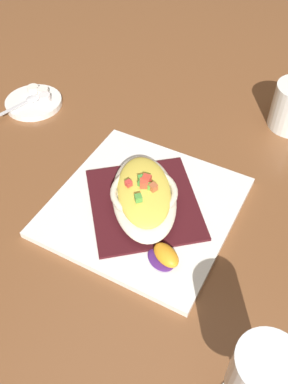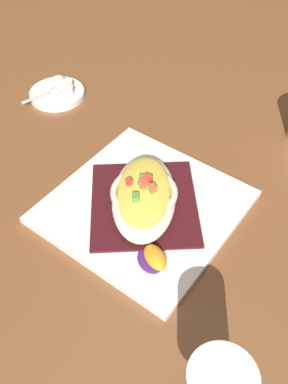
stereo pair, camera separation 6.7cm
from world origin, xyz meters
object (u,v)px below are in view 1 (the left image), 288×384
(square_plate, at_px, (144,207))
(gratin_dish, at_px, (144,194))
(spoon, at_px, (30,100))
(creamer_cup_2, at_px, (33,90))
(orange_garnish, at_px, (165,256))
(stemmed_glass, at_px, (261,377))
(creamer_cup_1, at_px, (43,92))
(creamer_cup_0, at_px, (45,98))
(creamer_saucer, at_px, (34,102))

(square_plate, height_order, gratin_dish, gratin_dish)
(spoon, xyz_separation_m, creamer_cup_2, (-0.03, -0.01, 0.00))
(spoon, height_order, creamer_cup_2, creamer_cup_2)
(orange_garnish, xyz_separation_m, spoon, (-0.23, -0.42, -0.00))
(square_plate, bearing_deg, creamer_cup_2, -116.74)
(gratin_dish, height_order, orange_garnish, gratin_dish)
(square_plate, height_order, spoon, spoon)
(stemmed_glass, xyz_separation_m, spoon, (-0.37, -0.58, -0.08))
(spoon, xyz_separation_m, creamer_cup_1, (-0.03, 0.01, 0.00))
(creamer_cup_0, bearing_deg, creamer_cup_1, -134.41)
(creamer_cup_0, height_order, creamer_cup_1, same)
(gratin_dish, distance_m, creamer_cup_0, 0.35)
(stemmed_glass, height_order, creamer_saucer, stemmed_glass)
(gratin_dish, distance_m, orange_garnish, 0.11)
(creamer_cup_1, bearing_deg, gratin_dish, 61.29)
(creamer_cup_0, xyz_separation_m, creamer_cup_2, (-0.01, -0.04, 0.00))
(square_plate, height_order, creamer_saucer, same)
(gratin_dish, bearing_deg, stemmed_glass, 47.70)
(creamer_saucer, distance_m, creamer_cup_1, 0.03)
(stemmed_glass, relative_size, creamer_cup_1, 5.89)
(stemmed_glass, xyz_separation_m, creamer_cup_0, (-0.38, -0.55, -0.08))
(gratin_dish, distance_m, creamer_saucer, 0.37)
(orange_garnish, distance_m, creamer_cup_1, 0.48)
(creamer_saucer, height_order, creamer_cup_2, creamer_cup_2)
(creamer_cup_0, relative_size, creamer_cup_1, 1.00)
(orange_garnish, distance_m, creamer_cup_2, 0.50)
(spoon, height_order, creamer_cup_0, creamer_cup_0)
(creamer_cup_2, bearing_deg, creamer_saucer, 32.94)
(stemmed_glass, bearing_deg, spoon, -122.29)
(spoon, bearing_deg, creamer_cup_1, 161.37)
(creamer_cup_2, bearing_deg, gratin_dish, 63.26)
(gratin_dish, xyz_separation_m, creamer_cup_1, (-0.18, -0.33, -0.02))
(creamer_saucer, height_order, creamer_cup_0, creamer_cup_0)
(square_plate, xyz_separation_m, stemmed_glass, (0.22, 0.24, 0.09))
(gratin_dish, xyz_separation_m, creamer_cup_2, (-0.18, -0.35, -0.02))
(creamer_cup_2, bearing_deg, orange_garnish, 58.70)
(square_plate, bearing_deg, spoon, -113.52)
(square_plate, relative_size, creamer_cup_2, 11.89)
(creamer_cup_0, bearing_deg, creamer_saucer, -70.20)
(gratin_dish, xyz_separation_m, spoon, (-0.15, -0.34, -0.02))
(stemmed_glass, distance_m, creamer_saucer, 0.70)
(gratin_dish, bearing_deg, creamer_cup_0, -117.70)
(gratin_dish, distance_m, spoon, 0.37)
(creamer_cup_1, bearing_deg, stemmed_glass, 54.98)
(creamer_saucer, relative_size, creamer_cup_1, 4.94)
(stemmed_glass, height_order, creamer_cup_0, stemmed_glass)
(gratin_dish, height_order, creamer_cup_1, gratin_dish)
(stemmed_glass, distance_m, creamer_cup_0, 0.68)
(square_plate, distance_m, spoon, 0.37)
(creamer_saucer, height_order, spoon, spoon)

